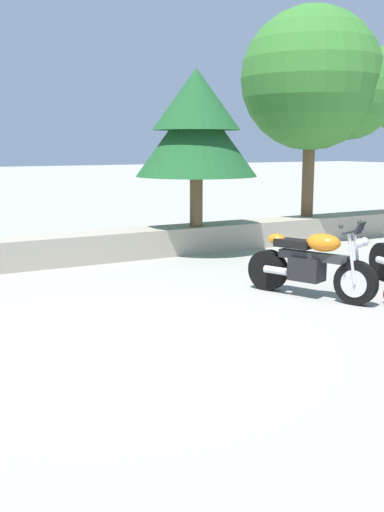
# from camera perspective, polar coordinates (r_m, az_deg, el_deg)

# --- Properties ---
(ground_plane) EXTENTS (120.00, 120.00, 0.00)m
(ground_plane) POSITION_cam_1_polar(r_m,az_deg,el_deg) (7.15, -6.70, -7.79)
(ground_plane) COLOR #A3A099
(stone_wall) EXTENTS (36.00, 0.80, 0.55)m
(stone_wall) POSITION_cam_1_polar(r_m,az_deg,el_deg) (11.54, -16.13, 0.21)
(stone_wall) COLOR #A89E89
(stone_wall) RESTS_ON ground
(motorcycle_orange_centre) EXTENTS (1.00, 1.98, 1.18)m
(motorcycle_orange_centre) POSITION_cam_1_polar(r_m,az_deg,el_deg) (9.14, 11.04, -0.80)
(motorcycle_orange_centre) COLOR black
(motorcycle_orange_centre) RESTS_ON ground
(pine_tree_mid_left) EXTENTS (2.47, 2.47, 3.17)m
(pine_tree_mid_left) POSITION_cam_1_polar(r_m,az_deg,el_deg) (12.60, 0.40, 12.04)
(pine_tree_mid_left) COLOR brown
(pine_tree_mid_left) RESTS_ON stone_wall
(leafy_tree_mid_right) EXTENTS (3.39, 3.22, 4.76)m
(leafy_tree_mid_right) POSITION_cam_1_polar(r_m,az_deg,el_deg) (14.82, 11.74, 15.51)
(leafy_tree_mid_right) COLOR brown
(leafy_tree_mid_right) RESTS_ON stone_wall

